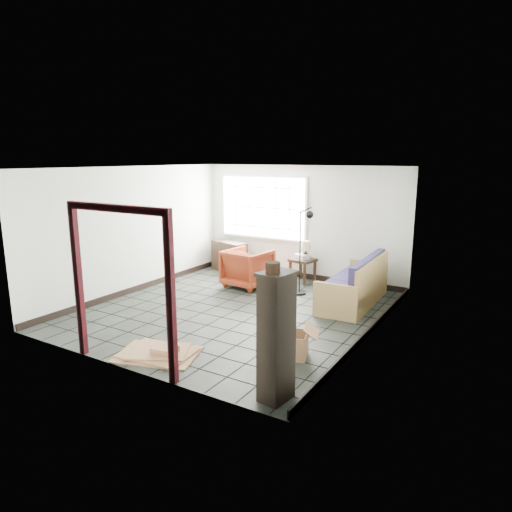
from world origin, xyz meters
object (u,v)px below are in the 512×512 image
Objects in this scene: armchair at (248,266)px; tall_shelf at (276,336)px; side_table at (303,263)px; futon_sofa at (356,287)px.

tall_shelf is (2.82, -3.88, 0.33)m from armchair.
side_table is 5.18m from tall_shelf.
armchair is at bearing 133.87° from tall_shelf.
futon_sofa is 2.35× the size of armchair.
armchair is at bearing 178.93° from futon_sofa.
futon_sofa is 3.95m from tall_shelf.
futon_sofa reaches higher than side_table.
futon_sofa is 1.80m from side_table.
futon_sofa is 1.39× the size of tall_shelf.
tall_shelf is (0.37, -3.91, 0.44)m from futon_sofa.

